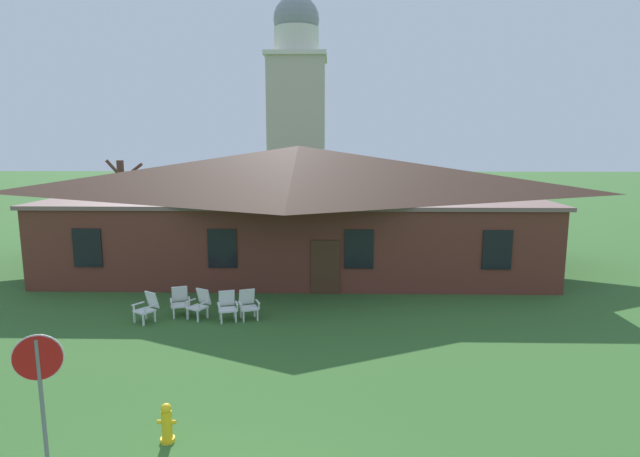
{
  "coord_description": "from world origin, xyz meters",
  "views": [
    {
      "loc": [
        1.59,
        -6.25,
        5.7
      ],
      "look_at": [
        1.24,
        7.96,
        3.33
      ],
      "focal_mm": 28.65,
      "sensor_mm": 36.0,
      "label": 1
    }
  ],
  "objects_px": {
    "stop_sign": "(40,378)",
    "fire_hydrant": "(167,424)",
    "lawn_chair_right_end": "(248,304)",
    "lawn_chair_near_door": "(180,301)",
    "lawn_chair_left_end": "(200,303)",
    "lawn_chair_by_porch": "(147,306)",
    "lawn_chair_middle": "(227,305)"
  },
  "relations": [
    {
      "from": "stop_sign",
      "to": "lawn_chair_right_end",
      "type": "relative_size",
      "value": 2.72
    },
    {
      "from": "lawn_chair_near_door",
      "to": "fire_hydrant",
      "type": "bearing_deg",
      "value": -75.35
    },
    {
      "from": "lawn_chair_right_end",
      "to": "fire_hydrant",
      "type": "xyz_separation_m",
      "value": [
        -0.41,
        -7.09,
        -0.12
      ]
    },
    {
      "from": "stop_sign",
      "to": "lawn_chair_by_porch",
      "type": "xyz_separation_m",
      "value": [
        -1.11,
        7.87,
        -1.36
      ]
    },
    {
      "from": "stop_sign",
      "to": "lawn_chair_right_end",
      "type": "bearing_deg",
      "value": 75.71
    },
    {
      "from": "stop_sign",
      "to": "lawn_chair_near_door",
      "type": "relative_size",
      "value": 2.72
    },
    {
      "from": "stop_sign",
      "to": "lawn_chair_right_end",
      "type": "height_order",
      "value": "stop_sign"
    },
    {
      "from": "lawn_chair_by_porch",
      "to": "lawn_chair_near_door",
      "type": "distance_m",
      "value": 1.08
    },
    {
      "from": "lawn_chair_left_end",
      "to": "lawn_chair_middle",
      "type": "bearing_deg",
      "value": -11.04
    },
    {
      "from": "lawn_chair_right_end",
      "to": "lawn_chair_left_end",
      "type": "bearing_deg",
      "value": 179.27
    },
    {
      "from": "lawn_chair_near_door",
      "to": "lawn_chair_left_end",
      "type": "relative_size",
      "value": 1.0
    },
    {
      "from": "lawn_chair_left_end",
      "to": "stop_sign",
      "type": "bearing_deg",
      "value": -93.43
    },
    {
      "from": "stop_sign",
      "to": "lawn_chair_near_door",
      "type": "xyz_separation_m",
      "value": [
        -0.24,
        8.51,
        -1.36
      ]
    },
    {
      "from": "lawn_chair_by_porch",
      "to": "fire_hydrant",
      "type": "bearing_deg",
      "value": -67.39
    },
    {
      "from": "stop_sign",
      "to": "lawn_chair_middle",
      "type": "distance_m",
      "value": 8.31
    },
    {
      "from": "stop_sign",
      "to": "lawn_chair_near_door",
      "type": "bearing_deg",
      "value": 91.6
    },
    {
      "from": "lawn_chair_near_door",
      "to": "lawn_chair_middle",
      "type": "relative_size",
      "value": 1.0
    },
    {
      "from": "stop_sign",
      "to": "lawn_chair_left_end",
      "type": "height_order",
      "value": "stop_sign"
    },
    {
      "from": "fire_hydrant",
      "to": "stop_sign",
      "type": "bearing_deg",
      "value": -145.6
    },
    {
      "from": "lawn_chair_by_porch",
      "to": "lawn_chair_left_end",
      "type": "xyz_separation_m",
      "value": [
        1.61,
        0.39,
        0.0
      ]
    },
    {
      "from": "lawn_chair_near_door",
      "to": "lawn_chair_left_end",
      "type": "bearing_deg",
      "value": -18.88
    },
    {
      "from": "stop_sign",
      "to": "fire_hydrant",
      "type": "relative_size",
      "value": 3.3
    },
    {
      "from": "lawn_chair_by_porch",
      "to": "lawn_chair_middle",
      "type": "height_order",
      "value": "same"
    },
    {
      "from": "lawn_chair_near_door",
      "to": "lawn_chair_by_porch",
      "type": "bearing_deg",
      "value": -143.79
    },
    {
      "from": "lawn_chair_left_end",
      "to": "fire_hydrant",
      "type": "xyz_separation_m",
      "value": [
        1.19,
        -7.11,
        -0.12
      ]
    },
    {
      "from": "lawn_chair_middle",
      "to": "fire_hydrant",
      "type": "distance_m",
      "value": 6.93
    },
    {
      "from": "lawn_chair_left_end",
      "to": "fire_hydrant",
      "type": "height_order",
      "value": "lawn_chair_left_end"
    },
    {
      "from": "lawn_chair_by_porch",
      "to": "lawn_chair_near_door",
      "type": "relative_size",
      "value": 1.0
    },
    {
      "from": "stop_sign",
      "to": "lawn_chair_right_end",
      "type": "xyz_separation_m",
      "value": [
        2.1,
        8.24,
        -1.36
      ]
    },
    {
      "from": "stop_sign",
      "to": "fire_hydrant",
      "type": "distance_m",
      "value": 2.52
    },
    {
      "from": "lawn_chair_by_porch",
      "to": "lawn_chair_near_door",
      "type": "height_order",
      "value": "same"
    },
    {
      "from": "lawn_chair_by_porch",
      "to": "lawn_chair_middle",
      "type": "xyz_separation_m",
      "value": [
        2.56,
        0.2,
        0.0
      ]
    }
  ]
}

